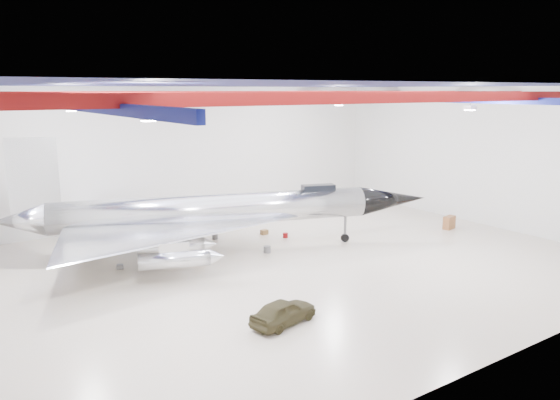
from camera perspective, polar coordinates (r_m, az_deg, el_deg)
floor at (r=33.98m, az=-0.53°, el=-6.98°), size 40.00×40.00×0.00m
wall_back at (r=45.78m, az=-11.09°, el=4.67°), size 40.00×0.00×40.00m
wall_right at (r=46.73m, az=20.35°, el=4.30°), size 0.00×30.00×30.00m
ceiling at (r=32.24m, az=-0.57°, el=11.91°), size 40.00×40.00×0.00m
ceiling_structure at (r=32.24m, az=-0.57°, el=10.70°), size 39.50×29.50×1.08m
jet_aircraft at (r=36.57m, az=-6.95°, el=-1.48°), size 28.21×21.18×7.96m
jeep at (r=25.92m, az=0.35°, el=-11.60°), size 3.75×2.16×1.20m
desk at (r=44.85m, az=17.26°, el=-2.26°), size 1.21×0.78×1.02m
crate_ply at (r=36.50m, az=-10.78°, el=-5.62°), size 0.47×0.38×0.32m
toolbox_red at (r=39.01m, az=-9.24°, el=-4.41°), size 0.58×0.50×0.36m
engine_drum at (r=36.77m, az=-1.35°, el=-5.18°), size 0.62×0.62×0.44m
parts_bin at (r=41.28m, az=-1.66°, el=-3.38°), size 0.55×0.46×0.36m
crate_small at (r=34.96m, az=-16.38°, el=-6.70°), size 0.47×0.42×0.27m
tool_chest at (r=40.40m, az=0.57°, el=-3.71°), size 0.47×0.47×0.35m
oil_barrel at (r=34.79m, az=-8.47°, el=-6.31°), size 0.62×0.51×0.41m
spares_box at (r=40.26m, az=-6.81°, el=-3.81°), size 0.48×0.48×0.39m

